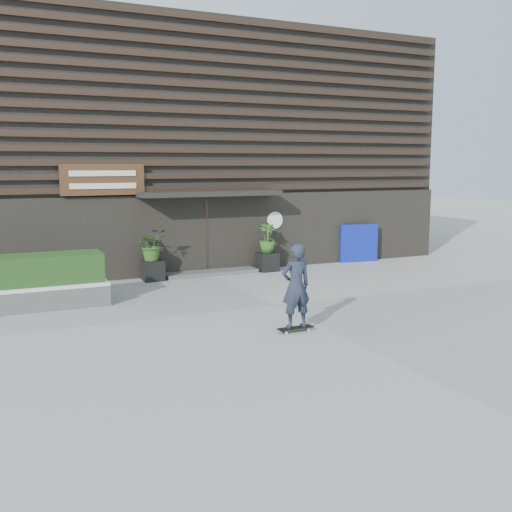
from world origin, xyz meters
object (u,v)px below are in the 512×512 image
planter_pot_right (267,262)px  planter_pot_left (153,270)px  skateboarder (296,286)px  raised_bed (33,297)px  blue_tarp (359,243)px

planter_pot_right → planter_pot_left: bearing=180.0°
planter_pot_right → skateboarder: size_ratio=0.33×
planter_pot_left → skateboarder: bearing=-79.6°
planter_pot_right → raised_bed: size_ratio=0.17×
planter_pot_right → blue_tarp: (3.76, 0.30, 0.37)m
raised_bed → blue_tarp: blue_tarp is taller
planter_pot_left → raised_bed: bearing=-149.0°
raised_bed → skateboarder: (4.76, -4.52, 0.71)m
planter_pot_left → planter_pot_right: 3.80m
raised_bed → skateboarder: size_ratio=1.90×
planter_pot_right → raised_bed: (-7.34, -2.13, -0.05)m
blue_tarp → raised_bed: bearing=-160.5°
planter_pot_right → raised_bed: 7.64m
raised_bed → planter_pot_left: bearing=31.0°
planter_pot_left → skateboarder: skateboarder is taller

